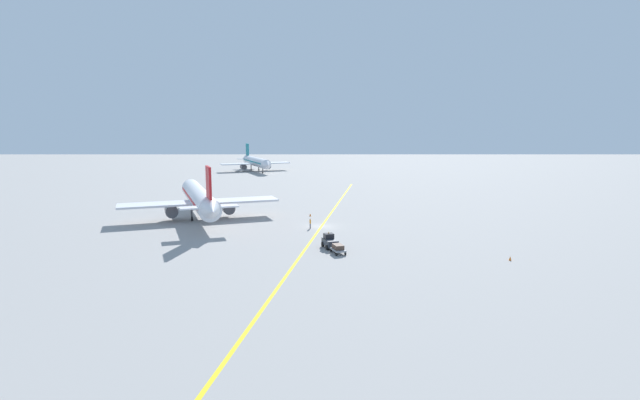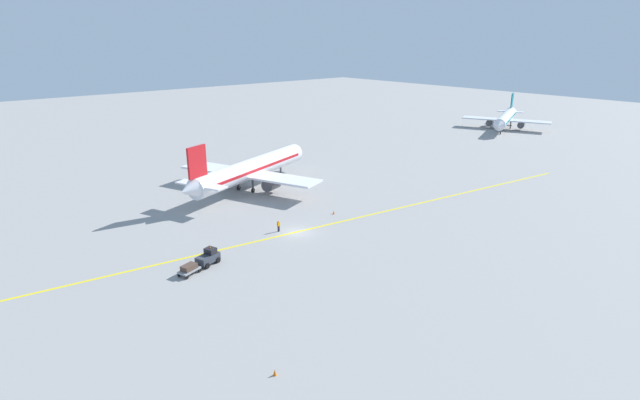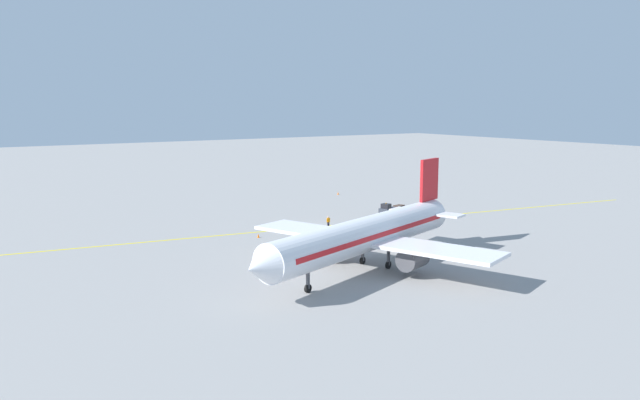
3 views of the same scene
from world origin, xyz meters
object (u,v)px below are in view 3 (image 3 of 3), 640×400
airplane_at_gate (368,235)px  traffic_cone_near_nose (258,236)px  baggage_tug_dark (388,210)px  ground_crew_worker (328,222)px  traffic_cone_mid_apron (338,193)px  baggage_cart_trailing (399,208)px

airplane_at_gate → traffic_cone_near_nose: bearing=6.6°
airplane_at_gate → baggage_tug_dark: 31.86m
baggage_tug_dark → ground_crew_worker: (-2.97, 12.96, 0.01)m
traffic_cone_near_nose → airplane_at_gate: bearing=-173.4°
traffic_cone_mid_apron → ground_crew_worker: bearing=142.8°
airplane_at_gate → baggage_tug_dark: size_ratio=10.35×
airplane_at_gate → baggage_tug_dark: (23.19, -21.66, -2.81)m
traffic_cone_near_nose → baggage_tug_dark: bearing=-82.4°
baggage_cart_trailing → ground_crew_worker: 16.59m
baggage_tug_dark → ground_crew_worker: bearing=102.9°
baggage_cart_trailing → traffic_cone_near_nose: size_ratio=5.29×
airplane_at_gate → traffic_cone_mid_apron: size_ratio=62.51×
airplane_at_gate → baggage_tug_dark: airplane_at_gate is taller
ground_crew_worker → baggage_cart_trailing: bearing=-76.0°
baggage_tug_dark → baggage_cart_trailing: 3.30m
baggage_tug_dark → baggage_cart_trailing: bearing=-71.6°
traffic_cone_near_nose → traffic_cone_mid_apron: bearing=-49.7°
baggage_cart_trailing → ground_crew_worker: ground_crew_worker is taller
ground_crew_worker → baggage_tug_dark: bearing=-77.1°
ground_crew_worker → traffic_cone_mid_apron: ground_crew_worker is taller
baggage_tug_dark → traffic_cone_mid_apron: 23.57m
traffic_cone_near_nose → traffic_cone_mid_apron: size_ratio=1.00×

